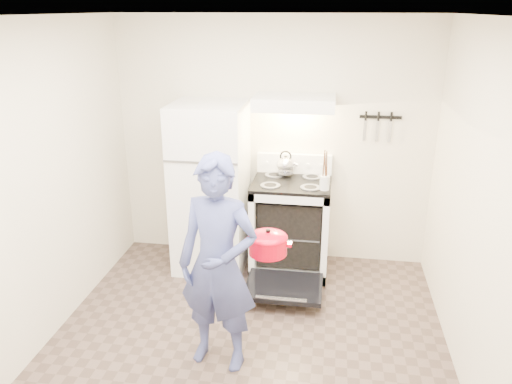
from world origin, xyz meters
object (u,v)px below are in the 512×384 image
(stove_body, at_px, (291,227))
(dutch_oven, at_px, (268,245))
(tea_kettle, at_px, (285,164))
(person, at_px, (218,265))
(refrigerator, at_px, (211,188))

(stove_body, height_order, dutch_oven, dutch_oven)
(tea_kettle, bearing_deg, stove_body, -63.23)
(person, bearing_deg, refrigerator, 114.72)
(stove_body, xyz_separation_m, dutch_oven, (-0.07, -1.26, 0.41))
(tea_kettle, relative_size, person, 0.16)
(refrigerator, height_order, stove_body, refrigerator)
(tea_kettle, bearing_deg, person, -100.59)
(stove_body, height_order, tea_kettle, tea_kettle)
(refrigerator, distance_m, person, 1.55)
(refrigerator, bearing_deg, person, -74.39)
(stove_body, xyz_separation_m, person, (-0.39, -1.52, 0.36))
(dutch_oven, bearing_deg, tea_kettle, 90.50)
(person, bearing_deg, stove_body, 84.59)
(tea_kettle, bearing_deg, dutch_oven, -89.50)
(tea_kettle, distance_m, person, 1.72)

